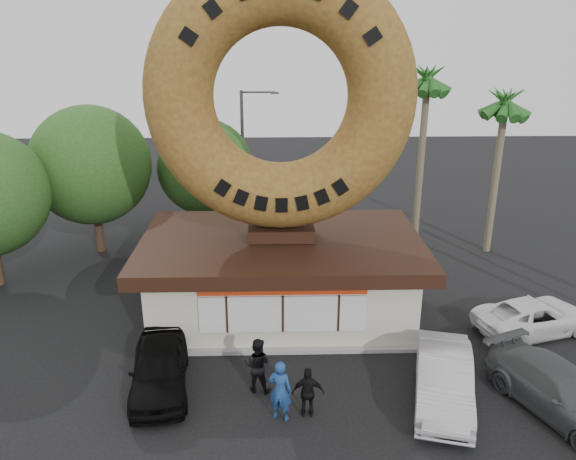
{
  "coord_description": "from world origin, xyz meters",
  "views": [
    {
      "loc": [
        -0.27,
        -14.89,
        11.27
      ],
      "look_at": [
        0.21,
        4.0,
        4.36
      ],
      "focal_mm": 35.0,
      "sensor_mm": 36.0,
      "label": 1
    }
  ],
  "objects_px": {
    "person_left": "(280,391)",
    "car_grey": "(561,391)",
    "donut_shop": "(282,273)",
    "car_silver": "(444,378)",
    "car_black": "(159,368)",
    "car_white": "(534,316)",
    "person_center": "(257,365)",
    "person_right": "(308,392)",
    "giant_donut": "(281,97)",
    "street_lamp": "(245,155)"
  },
  "relations": [
    {
      "from": "person_center",
      "to": "person_right",
      "type": "distance_m",
      "value": 2.06
    },
    {
      "from": "person_left",
      "to": "car_silver",
      "type": "distance_m",
      "value": 5.24
    },
    {
      "from": "person_center",
      "to": "car_white",
      "type": "relative_size",
      "value": 0.4
    },
    {
      "from": "street_lamp",
      "to": "car_white",
      "type": "bearing_deg",
      "value": -45.58
    },
    {
      "from": "person_left",
      "to": "car_grey",
      "type": "xyz_separation_m",
      "value": [
        8.61,
        0.1,
        -0.26
      ]
    },
    {
      "from": "car_black",
      "to": "car_white",
      "type": "distance_m",
      "value": 14.24
    },
    {
      "from": "giant_donut",
      "to": "person_left",
      "type": "height_order",
      "value": "giant_donut"
    },
    {
      "from": "car_black",
      "to": "car_white",
      "type": "height_order",
      "value": "car_black"
    },
    {
      "from": "donut_shop",
      "to": "person_left",
      "type": "bearing_deg",
      "value": -91.2
    },
    {
      "from": "person_center",
      "to": "person_right",
      "type": "height_order",
      "value": "person_center"
    },
    {
      "from": "person_right",
      "to": "car_white",
      "type": "distance_m",
      "value": 10.27
    },
    {
      "from": "street_lamp",
      "to": "person_left",
      "type": "xyz_separation_m",
      "value": [
        1.71,
        -16.8,
        -3.48
      ]
    },
    {
      "from": "car_black",
      "to": "street_lamp",
      "type": "bearing_deg",
      "value": 73.88
    },
    {
      "from": "donut_shop",
      "to": "car_silver",
      "type": "distance_m",
      "value": 7.89
    },
    {
      "from": "street_lamp",
      "to": "car_grey",
      "type": "distance_m",
      "value": 19.98
    },
    {
      "from": "giant_donut",
      "to": "street_lamp",
      "type": "height_order",
      "value": "giant_donut"
    },
    {
      "from": "giant_donut",
      "to": "person_center",
      "type": "bearing_deg",
      "value": -99.22
    },
    {
      "from": "car_grey",
      "to": "car_white",
      "type": "relative_size",
      "value": 1.08
    },
    {
      "from": "donut_shop",
      "to": "car_silver",
      "type": "height_order",
      "value": "donut_shop"
    },
    {
      "from": "car_white",
      "to": "car_black",
      "type": "bearing_deg",
      "value": 86.92
    },
    {
      "from": "person_left",
      "to": "giant_donut",
      "type": "bearing_deg",
      "value": -72.75
    },
    {
      "from": "car_grey",
      "to": "person_right",
      "type": "bearing_deg",
      "value": 157.3
    },
    {
      "from": "giant_donut",
      "to": "person_right",
      "type": "bearing_deg",
      "value": -83.99
    },
    {
      "from": "car_black",
      "to": "car_grey",
      "type": "relative_size",
      "value": 0.88
    },
    {
      "from": "person_center",
      "to": "person_right",
      "type": "xyz_separation_m",
      "value": [
        1.57,
        -1.34,
        -0.11
      ]
    },
    {
      "from": "donut_shop",
      "to": "car_grey",
      "type": "height_order",
      "value": "donut_shop"
    },
    {
      "from": "donut_shop",
      "to": "giant_donut",
      "type": "bearing_deg",
      "value": 90.0
    },
    {
      "from": "car_grey",
      "to": "giant_donut",
      "type": "bearing_deg",
      "value": 119.09
    },
    {
      "from": "person_left",
      "to": "person_right",
      "type": "distance_m",
      "value": 0.87
    },
    {
      "from": "person_left",
      "to": "person_center",
      "type": "distance_m",
      "value": 1.63
    },
    {
      "from": "person_left",
      "to": "donut_shop",
      "type": "bearing_deg",
      "value": -72.75
    },
    {
      "from": "donut_shop",
      "to": "giant_donut",
      "type": "xyz_separation_m",
      "value": [
        0.0,
        0.02,
        7.03
      ]
    },
    {
      "from": "car_silver",
      "to": "car_white",
      "type": "relative_size",
      "value": 1.01
    },
    {
      "from": "giant_donut",
      "to": "donut_shop",
      "type": "bearing_deg",
      "value": -90.0
    },
    {
      "from": "street_lamp",
      "to": "car_silver",
      "type": "xyz_separation_m",
      "value": [
        6.89,
        -16.01,
        -3.69
      ]
    },
    {
      "from": "person_center",
      "to": "street_lamp",
      "type": "bearing_deg",
      "value": -73.62
    },
    {
      "from": "street_lamp",
      "to": "car_silver",
      "type": "bearing_deg",
      "value": -66.71
    },
    {
      "from": "person_left",
      "to": "car_silver",
      "type": "relative_size",
      "value": 0.42
    },
    {
      "from": "donut_shop",
      "to": "street_lamp",
      "type": "bearing_deg",
      "value": 100.5
    },
    {
      "from": "donut_shop",
      "to": "car_grey",
      "type": "relative_size",
      "value": 2.19
    },
    {
      "from": "giant_donut",
      "to": "car_grey",
      "type": "bearing_deg",
      "value": -38.35
    },
    {
      "from": "giant_donut",
      "to": "car_silver",
      "type": "height_order",
      "value": "giant_donut"
    },
    {
      "from": "giant_donut",
      "to": "car_silver",
      "type": "xyz_separation_m",
      "value": [
        5.04,
        -6.01,
        -8.01
      ]
    },
    {
      "from": "street_lamp",
      "to": "person_center",
      "type": "relative_size",
      "value": 4.24
    },
    {
      "from": "street_lamp",
      "to": "car_black",
      "type": "relative_size",
      "value": 1.78
    },
    {
      "from": "giant_donut",
      "to": "car_black",
      "type": "distance_m",
      "value": 10.37
    },
    {
      "from": "person_left",
      "to": "car_grey",
      "type": "height_order",
      "value": "person_left"
    },
    {
      "from": "donut_shop",
      "to": "person_left",
      "type": "relative_size",
      "value": 5.58
    },
    {
      "from": "giant_donut",
      "to": "car_white",
      "type": "xyz_separation_m",
      "value": [
        9.78,
        -1.87,
        -8.14
      ]
    },
    {
      "from": "person_left",
      "to": "car_grey",
      "type": "distance_m",
      "value": 8.61
    }
  ]
}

